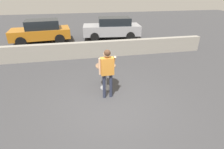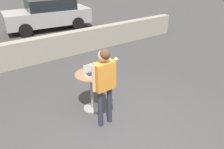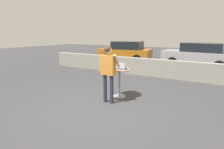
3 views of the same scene
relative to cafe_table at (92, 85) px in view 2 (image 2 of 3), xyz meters
name	(u,v)px [view 2 (image 2 of 3)]	position (x,y,z in m)	size (l,w,h in m)	color
ground_plane	(119,137)	(-0.05, -1.16, -0.66)	(50.00, 50.00, 0.00)	#3D3D3F
pavement_kerb	(40,50)	(-0.05, 3.53, -0.22)	(12.79, 0.35, 0.87)	gray
cafe_table	(92,85)	(0.00, 0.00, 0.00)	(0.74, 0.74, 0.95)	gray
laptop	(91,72)	(0.00, 0.01, 0.34)	(0.30, 0.25, 0.21)	silver
coffee_mug	(99,70)	(0.21, 0.01, 0.34)	(0.10, 0.07, 0.08)	#336084
standing_person	(104,78)	(-0.05, -0.63, 0.48)	(0.57, 0.39, 1.76)	#282D42
parked_car_near_street	(48,14)	(1.78, 7.45, 0.14)	(4.39, 2.19, 1.56)	#9E9EA3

